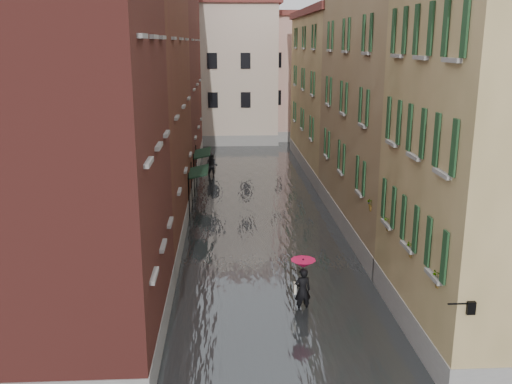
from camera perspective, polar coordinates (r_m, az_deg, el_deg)
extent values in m
plane|color=slate|center=(21.53, 2.38, -11.82)|extent=(120.00, 120.00, 0.00)
cube|color=#3D4144|center=(33.60, 0.28, -1.72)|extent=(10.00, 60.00, 0.20)
cube|color=maroon|center=(18.17, -19.36, 4.00)|extent=(6.00, 8.00, 13.00)
cube|color=brown|center=(28.81, -13.37, 7.63)|extent=(6.00, 14.00, 12.50)
cube|color=maroon|center=(43.54, -10.00, 11.08)|extent=(6.00, 16.00, 14.00)
cube|color=olive|center=(19.72, 23.86, 2.14)|extent=(6.00, 8.00, 11.50)
cube|color=#977F5B|center=(29.70, 14.53, 8.25)|extent=(6.00, 14.00, 13.00)
cube|color=olive|center=(44.24, 8.65, 9.57)|extent=(6.00, 16.00, 11.50)
cube|color=beige|center=(57.25, -4.28, 11.59)|extent=(12.00, 9.00, 13.00)
cube|color=tan|center=(59.80, 4.59, 11.24)|extent=(10.00, 9.00, 12.00)
cube|color=black|center=(32.40, -5.75, 2.06)|extent=(1.09, 2.77, 0.31)
cylinder|color=black|center=(31.36, -6.72, -0.56)|extent=(0.06, 0.06, 2.80)
cylinder|color=black|center=(34.03, -6.45, 0.67)|extent=(0.06, 0.06, 2.80)
cube|color=black|center=(37.83, -5.39, 3.91)|extent=(1.09, 3.08, 0.31)
cylinder|color=black|center=(36.58, -6.22, 1.67)|extent=(0.06, 0.06, 2.80)
cylinder|color=black|center=(39.59, -6.00, 2.68)|extent=(0.06, 0.06, 2.80)
cylinder|color=black|center=(15.86, 19.65, -10.48)|extent=(0.60, 0.05, 0.05)
cube|color=black|center=(16.01, 20.63, -10.72)|extent=(0.22, 0.22, 0.35)
cube|color=beige|center=(16.01, 20.63, -10.72)|extent=(0.14, 0.14, 0.24)
cube|color=brown|center=(17.06, 18.07, -8.33)|extent=(0.22, 0.85, 0.18)
imported|color=#265926|center=(16.91, 18.18, -7.02)|extent=(0.59, 0.51, 0.66)
cube|color=brown|center=(19.13, 15.57, -5.61)|extent=(0.22, 0.85, 0.18)
imported|color=#265926|center=(18.99, 15.65, -4.42)|extent=(0.59, 0.51, 0.66)
cube|color=brown|center=(21.54, 13.34, -3.16)|extent=(0.22, 0.85, 0.18)
imported|color=#265926|center=(21.41, 13.41, -2.09)|extent=(0.59, 0.51, 0.66)
cube|color=brown|center=(23.85, 11.68, -1.32)|extent=(0.22, 0.85, 0.18)
imported|color=#265926|center=(23.74, 11.73, -0.35)|extent=(0.59, 0.51, 0.66)
imported|color=black|center=(21.13, 4.68, -9.80)|extent=(0.70, 0.54, 1.73)
cube|color=beige|center=(21.11, 3.90, -9.56)|extent=(0.08, 0.30, 0.38)
cylinder|color=black|center=(20.94, 4.71, -8.59)|extent=(0.02, 0.02, 1.00)
cone|color=#DA0E45|center=(20.72, 4.74, -7.14)|extent=(0.92, 0.92, 0.28)
imported|color=black|center=(41.43, -4.45, 2.62)|extent=(1.08, 0.94, 1.89)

